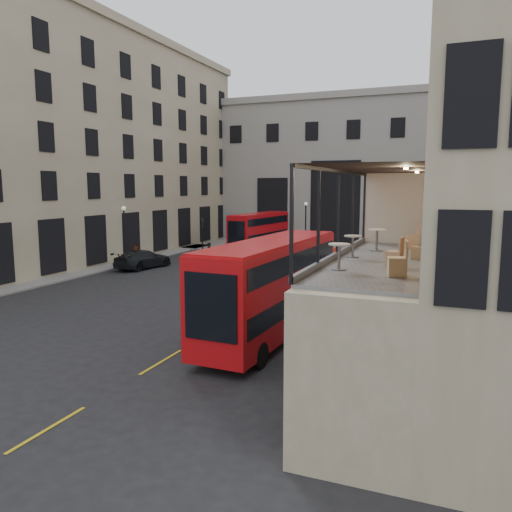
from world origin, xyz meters
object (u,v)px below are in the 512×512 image
at_px(car_a, 276,267).
at_px(cafe_table_far, 377,236).
at_px(car_b, 342,258).
at_px(traffic_light_near, 283,262).
at_px(pedestrian_e, 136,252).
at_px(traffic_light_far, 202,232).
at_px(bus_near, 272,283).
at_px(cafe_chair_c, 418,252).
at_px(pedestrian_b, 273,240).
at_px(cafe_table_mid, 353,243).
at_px(pedestrian_d, 414,251).
at_px(pedestrian_a, 210,252).
at_px(cafe_chair_d, 412,241).
at_px(cyclist, 236,269).
at_px(bicycle, 210,288).
at_px(cafe_table_near, 339,252).
at_px(bus_far, 259,230).
at_px(cafe_chair_b, 395,258).
at_px(street_lamp_b, 305,230).
at_px(street_lamp_a, 125,241).
at_px(car_c, 143,259).
at_px(cafe_chair_a, 398,265).

xyz_separation_m(car_a, cafe_table_far, (10.00, -17.13, 4.35)).
relative_size(car_a, car_b, 0.98).
relative_size(traffic_light_near, pedestrian_e, 2.21).
distance_m(traffic_light_far, bus_near, 28.11).
bearing_deg(cafe_table_far, pedestrian_e, 141.24).
bearing_deg(cafe_chair_c, pedestrian_b, 116.51).
bearing_deg(cafe_table_mid, pedestrian_d, 90.65).
xyz_separation_m(pedestrian_a, cafe_chair_d, (19.72, -21.32, 4.03)).
distance_m(pedestrian_d, cafe_chair_c, 31.63).
bearing_deg(cyclist, bicycle, 162.75).
height_order(cyclist, cafe_table_near, cafe_table_near).
xyz_separation_m(bus_near, bus_far, (-12.14, 29.19, -0.26)).
bearing_deg(pedestrian_b, car_a, -135.02).
bearing_deg(bus_near, cafe_chair_b, -44.95).
height_order(traffic_light_far, car_b, traffic_light_far).
xyz_separation_m(street_lamp_b, bus_near, (6.92, -29.16, 0.15)).
distance_m(cafe_table_mid, cafe_chair_c, 2.11).
height_order(street_lamp_a, car_b, street_lamp_a).
distance_m(bus_near, cyclist, 14.20).
distance_m(car_b, pedestrian_a, 12.27).
bearing_deg(car_c, pedestrian_e, -37.45).
bearing_deg(pedestrian_d, car_b, 110.43).
bearing_deg(pedestrian_e, traffic_light_near, 70.74).
bearing_deg(cafe_chair_a, cafe_chair_c, 85.84).
distance_m(car_b, pedestrian_e, 19.02).
bearing_deg(pedestrian_a, street_lamp_b, 46.38).
bearing_deg(car_a, cafe_chair_d, -60.79).
relative_size(traffic_light_far, cafe_table_far, 4.70).
height_order(street_lamp_b, cafe_chair_b, cafe_chair_b).
relative_size(pedestrian_b, pedestrian_d, 0.81).
relative_size(cyclist, pedestrian_e, 1.01).
height_order(traffic_light_far, pedestrian_a, traffic_light_far).
relative_size(bicycle, cafe_table_near, 2.36).
height_order(car_c, pedestrian_d, pedestrian_d).
xyz_separation_m(cyclist, cafe_chair_d, (13.48, -13.39, 4.03)).
relative_size(cafe_table_near, cafe_chair_b, 0.86).
distance_m(street_lamp_a, cafe_table_near, 30.62).
height_order(street_lamp_a, cafe_chair_a, cafe_chair_a).
relative_size(car_c, cafe_table_far, 6.83).
bearing_deg(cafe_table_far, pedestrian_d, 91.65).
bearing_deg(car_b, bus_near, -85.02).
height_order(bus_near, pedestrian_b, bus_near).
bearing_deg(pedestrian_b, cafe_chair_b, -130.92).
height_order(car_b, cafe_table_near, cafe_table_near).
distance_m(car_b, cafe_table_far, 25.27).
distance_m(street_lamp_a, cafe_chair_c, 30.14).
bearing_deg(cyclist, cafe_chair_b, -166.30).
height_order(cafe_table_near, cafe_table_far, cafe_table_far).
xyz_separation_m(traffic_light_far, cafe_chair_c, (22.53, -27.35, 2.40)).
relative_size(cyclist, cafe_chair_b, 1.98).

